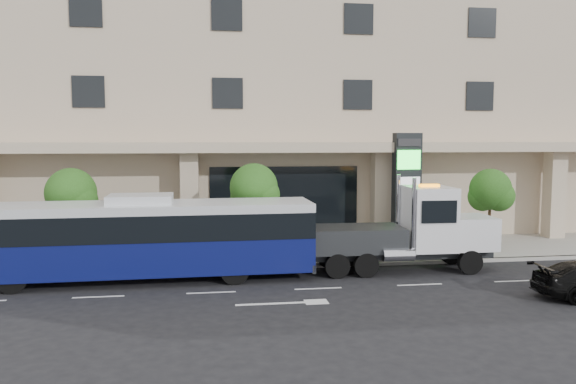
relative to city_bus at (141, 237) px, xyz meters
name	(u,v)px	position (x,y,z in m)	size (l,w,h in m)	color
ground	(311,279)	(6.72, -0.71, -1.75)	(120.00, 120.00, 0.00)	black
sidewalk	(293,252)	(6.72, 4.29, -1.68)	(120.00, 6.00, 0.15)	gray
curb	(303,266)	(6.72, 1.29, -1.68)	(120.00, 0.30, 0.15)	gray
convention_center	(269,73)	(6.72, 14.71, 8.22)	(60.00, 17.60, 20.00)	#BCA78D
tree_left	(72,197)	(-3.26, 2.88, 1.36)	(2.27, 2.20, 4.22)	#422B19
tree_mid	(254,191)	(4.74, 2.88, 1.51)	(2.28, 2.20, 4.38)	#422B19
tree_right	(491,192)	(16.24, 2.88, 1.29)	(2.10, 2.00, 4.04)	#422B19
city_bus	(141,237)	(0.00, 0.00, 0.00)	(13.62, 3.12, 3.44)	black
tow_truck	(410,232)	(11.18, 0.14, -0.08)	(8.92, 2.39, 4.06)	#2D3033
signage_pylon	(407,189)	(12.67, 4.78, 1.34)	(1.50, 0.72, 5.78)	black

